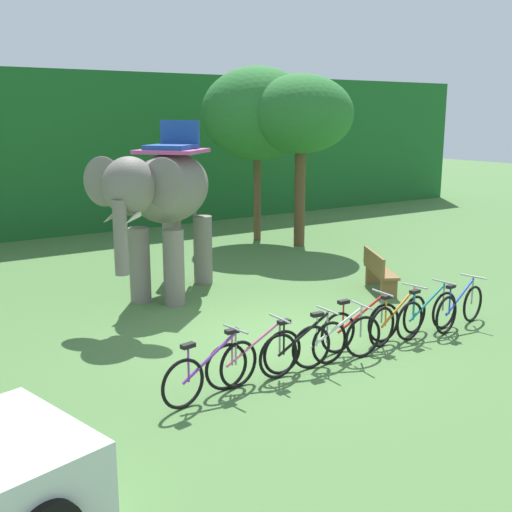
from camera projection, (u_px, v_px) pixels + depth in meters
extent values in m
plane|color=#4C753D|center=(277.00, 339.00, 11.19)|extent=(80.00, 80.00, 0.00)
cube|color=#1E6028|center=(41.00, 150.00, 22.62)|extent=(36.00, 6.00, 5.31)
cylinder|color=brown|center=(257.00, 198.00, 19.75)|extent=(0.23, 0.23, 2.66)
ellipsoid|color=#28702D|center=(257.00, 114.00, 19.18)|extent=(3.43, 3.43, 2.82)
cylinder|color=brown|center=(300.00, 198.00, 18.91)|extent=(0.33, 0.33, 2.89)
ellipsoid|color=#28702D|center=(301.00, 114.00, 18.36)|extent=(3.08, 3.08, 2.29)
ellipsoid|color=slate|center=(171.00, 188.00, 13.67)|extent=(3.10, 2.97, 1.50)
cylinder|color=slate|center=(174.00, 267.00, 13.06)|extent=(0.44, 0.44, 1.60)
cylinder|color=slate|center=(140.00, 265.00, 13.26)|extent=(0.44, 0.44, 1.60)
cylinder|color=slate|center=(203.00, 250.00, 14.76)|extent=(0.44, 0.44, 1.60)
cylinder|color=slate|center=(172.00, 248.00, 14.95)|extent=(0.44, 0.44, 1.60)
ellipsoid|color=slate|center=(129.00, 186.00, 11.73)|extent=(1.49, 1.48, 1.10)
ellipsoid|color=slate|center=(163.00, 183.00, 11.70)|extent=(0.68, 0.73, 0.96)
ellipsoid|color=slate|center=(103.00, 182.00, 12.01)|extent=(0.68, 0.73, 0.96)
cylinder|color=slate|center=(121.00, 238.00, 11.50)|extent=(0.26, 0.26, 1.40)
cone|color=beige|center=(132.00, 219.00, 11.42)|extent=(0.50, 0.46, 0.21)
cone|color=beige|center=(110.00, 218.00, 11.53)|extent=(0.50, 0.46, 0.21)
cube|color=#BF4C8C|center=(172.00, 151.00, 13.59)|extent=(1.86, 1.86, 0.08)
cube|color=#1E4799|center=(172.00, 147.00, 13.57)|extent=(1.42, 1.40, 0.10)
cube|color=#1E4799|center=(180.00, 133.00, 13.98)|extent=(0.67, 0.74, 0.56)
cylinder|color=slate|center=(194.00, 200.00, 15.11)|extent=(0.08, 0.08, 0.90)
torus|color=black|center=(183.00, 384.00, 8.47)|extent=(0.71, 0.17, 0.71)
torus|color=black|center=(238.00, 364.00, 9.14)|extent=(0.71, 0.17, 0.71)
cylinder|color=purple|center=(210.00, 357.00, 8.73)|extent=(0.96, 0.21, 0.54)
cylinder|color=purple|center=(188.00, 364.00, 8.48)|extent=(0.03, 0.03, 0.52)
cube|color=black|center=(188.00, 346.00, 8.43)|extent=(0.21, 0.13, 0.06)
cylinder|color=#9E9EA3|center=(236.00, 347.00, 9.04)|extent=(0.03, 0.03, 0.55)
cylinder|color=#9E9EA3|center=(236.00, 329.00, 8.99)|extent=(0.12, 0.52, 0.03)
torus|color=black|center=(226.00, 367.00, 9.05)|extent=(0.71, 0.06, 0.71)
torus|color=black|center=(282.00, 352.00, 9.60)|extent=(0.71, 0.06, 0.71)
cylinder|color=pink|center=(254.00, 344.00, 9.25)|extent=(0.97, 0.06, 0.54)
cylinder|color=pink|center=(232.00, 348.00, 9.05)|extent=(0.03, 0.03, 0.52)
cube|color=black|center=(232.00, 331.00, 8.99)|extent=(0.20, 0.10, 0.06)
cylinder|color=#9E9EA3|center=(280.00, 336.00, 9.51)|extent=(0.03, 0.03, 0.55)
cylinder|color=#9E9EA3|center=(280.00, 319.00, 9.45)|extent=(0.04, 0.52, 0.03)
torus|color=black|center=(278.00, 356.00, 9.45)|extent=(0.71, 0.06, 0.71)
torus|color=black|center=(329.00, 343.00, 10.00)|extent=(0.71, 0.06, 0.71)
cylinder|color=black|center=(304.00, 334.00, 9.66)|extent=(0.97, 0.05, 0.54)
cylinder|color=black|center=(284.00, 338.00, 9.45)|extent=(0.03, 0.03, 0.52)
cube|color=black|center=(284.00, 322.00, 9.39)|extent=(0.20, 0.10, 0.06)
cylinder|color=#9E9EA3|center=(327.00, 327.00, 9.91)|extent=(0.03, 0.03, 0.55)
cylinder|color=#9E9EA3|center=(328.00, 310.00, 9.85)|extent=(0.04, 0.52, 0.03)
torus|color=black|center=(311.00, 347.00, 9.81)|extent=(0.71, 0.12, 0.71)
torus|color=black|center=(363.00, 337.00, 10.27)|extent=(0.71, 0.12, 0.71)
cylinder|color=silver|center=(337.00, 327.00, 9.97)|extent=(0.97, 0.14, 0.54)
cylinder|color=silver|center=(317.00, 330.00, 9.80)|extent=(0.03, 0.03, 0.52)
cube|color=black|center=(317.00, 314.00, 9.74)|extent=(0.21, 0.12, 0.06)
cylinder|color=#9E9EA3|center=(361.00, 321.00, 10.18)|extent=(0.03, 0.03, 0.55)
cylinder|color=#9E9EA3|center=(362.00, 305.00, 10.12)|extent=(0.08, 0.52, 0.03)
torus|color=black|center=(338.00, 333.00, 10.46)|extent=(0.71, 0.08, 0.71)
torus|color=black|center=(383.00, 323.00, 10.96)|extent=(0.71, 0.08, 0.71)
cylinder|color=red|center=(361.00, 314.00, 10.64)|extent=(0.97, 0.09, 0.54)
cylinder|color=red|center=(343.00, 317.00, 10.45)|extent=(0.03, 0.03, 0.52)
cube|color=black|center=(344.00, 302.00, 10.40)|extent=(0.20, 0.11, 0.06)
cylinder|color=#9E9EA3|center=(382.00, 308.00, 10.87)|extent=(0.03, 0.03, 0.55)
cylinder|color=#9E9EA3|center=(383.00, 293.00, 10.81)|extent=(0.06, 0.52, 0.03)
torus|color=black|center=(382.00, 327.00, 10.74)|extent=(0.71, 0.17, 0.71)
torus|color=black|center=(414.00, 315.00, 11.41)|extent=(0.71, 0.17, 0.71)
cylinder|color=orange|center=(398.00, 307.00, 11.00)|extent=(0.96, 0.21, 0.54)
cylinder|color=orange|center=(386.00, 311.00, 10.75)|extent=(0.03, 0.03, 0.52)
cube|color=black|center=(387.00, 297.00, 10.69)|extent=(0.21, 0.13, 0.06)
cylinder|color=#9E9EA3|center=(414.00, 300.00, 11.31)|extent=(0.03, 0.03, 0.55)
cylinder|color=#9E9EA3|center=(414.00, 286.00, 11.25)|extent=(0.12, 0.52, 0.03)
torus|color=black|center=(410.00, 321.00, 11.05)|extent=(0.71, 0.11, 0.71)
torus|color=black|center=(444.00, 310.00, 11.66)|extent=(0.71, 0.11, 0.71)
cylinder|color=teal|center=(427.00, 303.00, 11.29)|extent=(0.97, 0.12, 0.54)
cylinder|color=teal|center=(414.00, 306.00, 11.06)|extent=(0.03, 0.03, 0.52)
cube|color=black|center=(415.00, 292.00, 11.00)|extent=(0.21, 0.12, 0.06)
cylinder|color=#9E9EA3|center=(444.00, 296.00, 11.56)|extent=(0.03, 0.03, 0.55)
cylinder|color=#9E9EA3|center=(444.00, 282.00, 11.50)|extent=(0.07, 0.52, 0.03)
torus|color=black|center=(446.00, 315.00, 11.38)|extent=(0.71, 0.18, 0.71)
torus|color=black|center=(473.00, 304.00, 12.06)|extent=(0.71, 0.18, 0.71)
cylinder|color=blue|center=(460.00, 297.00, 11.65)|extent=(0.96, 0.23, 0.54)
cylinder|color=blue|center=(450.00, 300.00, 11.39)|extent=(0.03, 0.03, 0.52)
cube|color=black|center=(451.00, 286.00, 11.33)|extent=(0.22, 0.14, 0.06)
cylinder|color=#9E9EA3|center=(472.00, 290.00, 11.96)|extent=(0.03, 0.03, 0.55)
cylinder|color=#9E9EA3|center=(474.00, 277.00, 11.91)|extent=(0.13, 0.52, 0.03)
cube|color=brown|center=(381.00, 271.00, 14.18)|extent=(1.05, 1.51, 0.06)
cube|color=brown|center=(374.00, 261.00, 14.11)|extent=(0.75, 1.36, 0.40)
cube|color=brown|center=(373.00, 274.00, 14.81)|extent=(0.36, 0.24, 0.45)
cube|color=brown|center=(389.00, 288.00, 13.65)|extent=(0.36, 0.24, 0.45)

